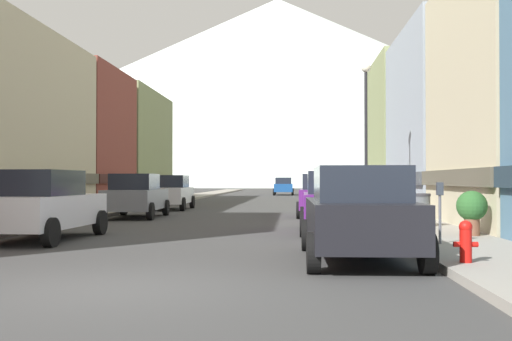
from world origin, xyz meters
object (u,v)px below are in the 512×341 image
at_px(car_right_2, 323,195).
at_px(trash_bin_right, 421,210).
at_px(car_left_1, 136,196).
at_px(streetlamp_right, 366,116).
at_px(car_left_2, 170,192).
at_px(parking_meter_near, 440,204).
at_px(car_left_0, 42,205).
at_px(car_right_1, 335,202).
at_px(potted_plant_0, 30,204).
at_px(car_driving_0, 284,186).
at_px(car_right_0, 359,213).
at_px(pedestrian_0, 375,194).
at_px(potted_plant_1, 472,208).
at_px(fire_hydrant_near, 466,240).

xyz_separation_m(car_right_2, trash_bin_right, (2.55, -7.37, -0.26)).
distance_m(car_right_2, trash_bin_right, 7.80).
bearing_deg(car_left_1, streetlamp_right, -5.91).
relative_size(car_left_2, parking_meter_near, 3.34).
bearing_deg(car_left_0, trash_bin_right, 18.03).
distance_m(car_right_1, potted_plant_0, 11.46).
relative_size(car_left_1, car_driving_0, 1.01).
bearing_deg(car_driving_0, potted_plant_0, -101.80).
distance_m(car_right_0, pedestrian_0, 16.78).
relative_size(trash_bin_right, potted_plant_0, 1.02).
height_order(car_left_0, pedestrian_0, car_left_0).
bearing_deg(car_right_1, car_left_0, -159.56).
bearing_deg(pedestrian_0, car_left_0, -127.80).
height_order(car_left_2, car_driving_0, same).
height_order(car_left_2, potted_plant_0, car_left_2).
xyz_separation_m(car_right_0, streetlamp_right, (1.55, 12.14, 3.09)).
bearing_deg(car_right_1, car_right_2, 90.01).
distance_m(car_right_0, streetlamp_right, 12.62).
height_order(car_right_1, car_right_2, same).
height_order(car_left_1, trash_bin_right, car_left_1).
bearing_deg(parking_meter_near, car_left_0, 169.80).
relative_size(car_driving_0, parking_meter_near, 3.31).
relative_size(parking_meter_near, pedestrian_0, 0.83).
bearing_deg(trash_bin_right, car_right_2, 109.10).
bearing_deg(car_driving_0, car_right_1, -87.20).
xyz_separation_m(car_right_0, car_right_2, (-0.00, 14.31, 0.00)).
xyz_separation_m(car_right_0, pedestrian_0, (2.45, 16.60, -0.02)).
xyz_separation_m(potted_plant_1, pedestrian_0, (-0.75, 12.66, 0.06)).
distance_m(car_right_0, fire_hydrant_near, 2.07).
distance_m(car_driving_0, pedestrian_0, 35.18).
relative_size(potted_plant_0, potted_plant_1, 0.86).
bearing_deg(streetlamp_right, car_left_1, 174.09).
relative_size(car_left_0, potted_plant_0, 4.66).
bearing_deg(fire_hydrant_near, car_right_2, 96.08).
bearing_deg(fire_hydrant_near, car_left_2, 113.40).
relative_size(fire_hydrant_near, pedestrian_0, 0.44).
bearing_deg(potted_plant_0, potted_plant_1, -24.45).
xyz_separation_m(car_driving_0, parking_meter_near, (4.15, -49.55, 0.11)).
distance_m(car_driving_0, potted_plant_0, 42.06).
height_order(car_left_1, car_driving_0, same).
xyz_separation_m(car_right_1, car_driving_0, (-2.20, 45.00, 0.00)).
height_order(car_left_2, fire_hydrant_near, car_left_2).
relative_size(car_right_2, streetlamp_right, 0.76).
relative_size(car_right_1, potted_plant_0, 4.63).
bearing_deg(streetlamp_right, car_left_2, 138.69).
height_order(car_right_1, potted_plant_1, car_right_1).
bearing_deg(fire_hydrant_near, potted_plant_0, 137.28).
distance_m(car_driving_0, fire_hydrant_near, 52.81).
height_order(car_right_0, car_driving_0, same).
bearing_deg(car_left_0, car_right_2, 54.56).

